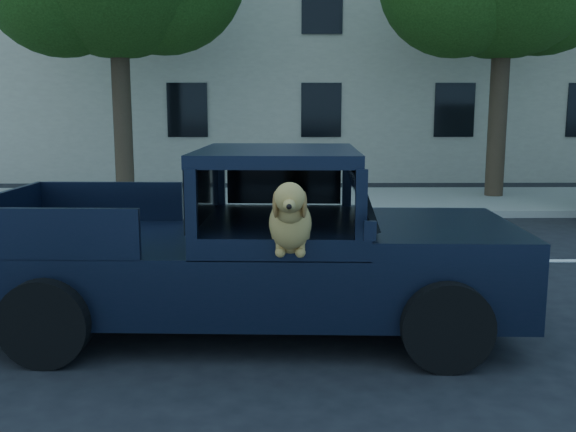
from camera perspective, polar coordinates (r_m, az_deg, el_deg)
name	(u,v)px	position (r m, az deg, el deg)	size (l,w,h in m)	color
ground	(306,346)	(6.35, 1.60, -11.44)	(120.00, 120.00, 0.00)	black
far_sidewalk	(290,201)	(15.28, 0.19, 1.34)	(60.00, 4.00, 0.15)	gray
lane_stripes	(430,261)	(9.85, 12.50, -3.95)	(21.60, 0.14, 0.01)	silver
building_main	(375,41)	(22.76, 7.73, 15.15)	(26.00, 6.00, 9.00)	beige
pickup_truck	(245,270)	(6.62, -3.83, -4.81)	(5.32, 2.78, 1.88)	black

